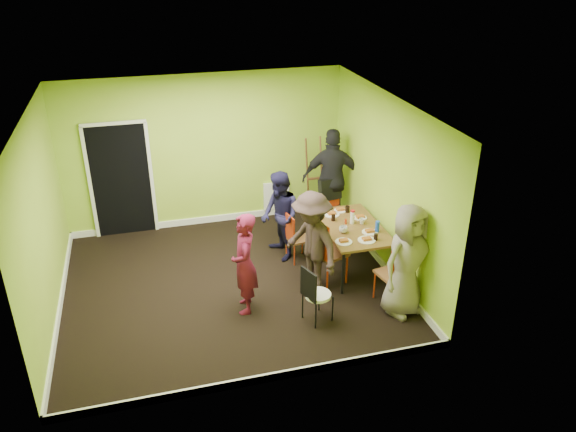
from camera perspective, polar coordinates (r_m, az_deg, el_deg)
name	(u,v)px	position (r m, az deg, el deg)	size (l,w,h in m)	color
ground	(231,284)	(8.81, -5.85, -6.92)	(5.00, 5.00, 0.00)	black
room_walls	(226,227)	(8.35, -6.36, -1.09)	(5.04, 4.54, 2.82)	#98BC30
dining_table	(352,229)	(8.93, 6.50, -1.32)	(0.90, 1.50, 0.75)	black
chair_left_far	(295,235)	(9.16, 0.68, -1.93)	(0.41, 0.41, 0.85)	red
chair_left_near	(325,249)	(8.50, 3.82, -3.33)	(0.57, 0.57, 1.09)	red
chair_back_end	(331,195)	(10.08, 4.39, 2.15)	(0.48, 0.54, 0.99)	red
chair_front_end	(396,271)	(8.18, 10.95, -5.52)	(0.48, 0.48, 0.99)	red
chair_bentwood	(315,292)	(7.75, 2.71, -7.75)	(0.43, 0.42, 0.85)	black
easel	(319,176)	(10.62, 3.18, 4.04)	(0.65, 0.61, 1.62)	brown
plate_near_left	(332,214)	(9.23, 4.46, 0.16)	(0.26, 0.26, 0.01)	white
plate_near_right	(344,242)	(8.41, 5.68, -2.63)	(0.25, 0.25, 0.01)	white
plate_far_back	(340,210)	(9.38, 5.34, 0.57)	(0.21, 0.21, 0.01)	white
plate_far_front	(367,240)	(8.50, 7.99, -2.44)	(0.27, 0.27, 0.01)	white
plate_wall_back	(360,218)	(9.17, 7.34, -0.18)	(0.22, 0.22, 0.01)	white
plate_wall_front	(370,232)	(8.74, 8.30, -1.63)	(0.24, 0.24, 0.01)	white
thermos	(352,218)	(8.94, 6.56, -0.17)	(0.07, 0.07, 0.20)	white
blue_bottle	(377,227)	(8.74, 9.06, -1.07)	(0.07, 0.07, 0.18)	blue
orange_bottle	(346,221)	(8.94, 5.89, -0.54)	(0.03, 0.03, 0.08)	red
glass_mid	(333,218)	(9.02, 4.62, -0.18)	(0.07, 0.07, 0.10)	black
glass_back	(347,209)	(9.33, 6.05, 0.70)	(0.07, 0.07, 0.11)	black
glass_front	(376,237)	(8.51, 8.90, -2.11)	(0.06, 0.06, 0.10)	black
cup_a	(343,230)	(8.66, 5.64, -1.39)	(0.13, 0.13, 0.10)	white
cup_b	(362,221)	(8.97, 7.54, -0.54)	(0.10, 0.10, 0.09)	white
person_standing	(245,264)	(7.85, -4.44, -4.85)	(0.55, 0.36, 1.50)	maroon
person_left_far	(280,216)	(9.15, -0.81, -0.03)	(0.73, 0.57, 1.50)	#171433
person_left_near	(311,243)	(8.24, 2.40, -2.77)	(1.04, 0.60, 1.61)	#2E211F
person_back_end	(333,179)	(10.16, 4.55, 3.75)	(1.09, 0.46, 1.87)	black
person_front_end	(407,261)	(7.92, 11.97, -4.45)	(0.81, 0.53, 1.66)	gray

